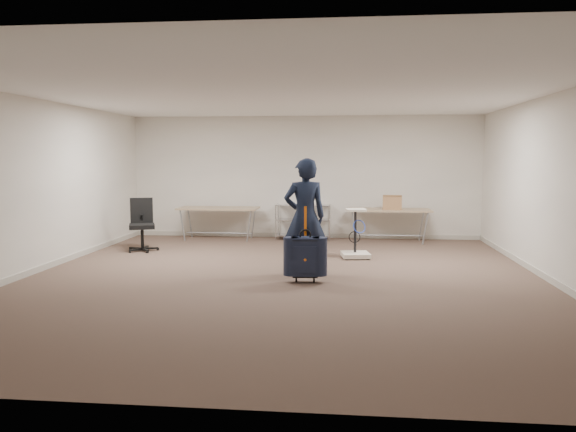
# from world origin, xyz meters

# --- Properties ---
(ground) EXTENTS (9.00, 9.00, 0.00)m
(ground) POSITION_xyz_m (0.00, 0.00, 0.00)
(ground) COLOR #4A372D
(ground) RESTS_ON ground
(room_shell) EXTENTS (8.00, 9.00, 9.00)m
(room_shell) POSITION_xyz_m (0.00, 1.38, 0.05)
(room_shell) COLOR white
(room_shell) RESTS_ON ground
(folding_table_left) EXTENTS (1.80, 0.75, 0.73)m
(folding_table_left) POSITION_xyz_m (-1.90, 3.95, 0.68)
(folding_table_left) COLOR #9E7E61
(folding_table_left) RESTS_ON ground
(folding_table_right) EXTENTS (1.80, 0.75, 0.73)m
(folding_table_right) POSITION_xyz_m (1.90, 3.95, 0.68)
(folding_table_right) COLOR #9E7E61
(folding_table_right) RESTS_ON ground
(wire_shelf) EXTENTS (1.22, 0.47, 0.80)m
(wire_shelf) POSITION_xyz_m (0.00, 4.20, 0.44)
(wire_shelf) COLOR silver
(wire_shelf) RESTS_ON ground
(person) EXTENTS (0.77, 0.61, 1.85)m
(person) POSITION_xyz_m (0.31, 0.41, 0.92)
(person) COLOR black
(person) RESTS_ON ground
(suitcase) EXTENTS (0.43, 0.27, 1.14)m
(suitcase) POSITION_xyz_m (0.37, -0.21, 0.39)
(suitcase) COLOR black
(suitcase) RESTS_ON ground
(office_chair) EXTENTS (0.63, 0.64, 1.05)m
(office_chair) POSITION_xyz_m (-3.08, 2.31, 0.32)
(office_chair) COLOR black
(office_chair) RESTS_ON ground
(equipment_cart) EXTENTS (0.57, 0.57, 0.91)m
(equipment_cart) POSITION_xyz_m (1.15, 1.92, 0.24)
(equipment_cart) COLOR #EEE2CD
(equipment_cart) RESTS_ON ground
(cardboard_box) EXTENTS (0.43, 0.34, 0.30)m
(cardboard_box) POSITION_xyz_m (1.97, 3.91, 0.88)
(cardboard_box) COLOR #A56E4D
(cardboard_box) RESTS_ON folding_table_right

